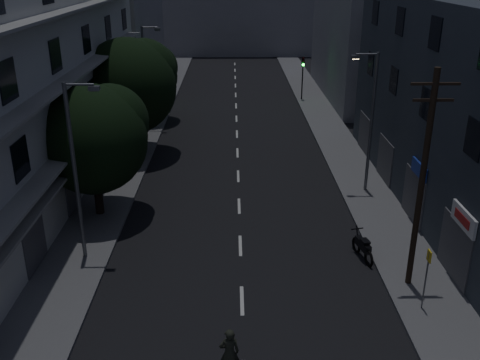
{
  "coord_description": "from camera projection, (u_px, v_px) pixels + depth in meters",
  "views": [
    {
      "loc": [
        -0.34,
        -11.56,
        12.62
      ],
      "look_at": [
        0.0,
        12.0,
        3.0
      ],
      "focal_mm": 40.0,
      "sensor_mm": 36.0,
      "label": 1
    }
  ],
  "objects": [
    {
      "name": "tree_near",
      "position": [
        93.0,
        135.0,
        27.09
      ],
      "size": [
        5.64,
        5.64,
        6.95
      ],
      "color": "black",
      "rests_on": "sidewalk_left"
    },
    {
      "name": "tree_mid",
      "position": [
        129.0,
        83.0,
        35.87
      ],
      "size": [
        6.48,
        6.48,
        7.97
      ],
      "color": "black",
      "rests_on": "sidewalk_left"
    },
    {
      "name": "ground",
      "position": [
        237.0,
        151.0,
        38.62
      ],
      "size": [
        160.0,
        160.0,
        0.0
      ],
      "primitive_type": "plane",
      "color": "black",
      "rests_on": "ground"
    },
    {
      "name": "building_far_end",
      "position": [
        234.0,
        18.0,
        78.39
      ],
      "size": [
        24.0,
        8.0,
        10.0
      ],
      "primitive_type": "cube",
      "color": "slate",
      "rests_on": "ground"
    },
    {
      "name": "building_far_right",
      "position": [
        358.0,
        30.0,
        52.06
      ],
      "size": [
        6.0,
        20.0,
        13.0
      ],
      "primitive_type": "cube",
      "color": "slate",
      "rests_on": "ground"
    },
    {
      "name": "sidewalk_left",
      "position": [
        133.0,
        150.0,
        38.49
      ],
      "size": [
        3.0,
        90.0,
        0.15
      ],
      "primitive_type": "cube",
      "color": "#565659",
      "rests_on": "ground"
    },
    {
      "name": "traffic_signal_far_left",
      "position": [
        166.0,
        69.0,
        51.48
      ],
      "size": [
        0.28,
        0.37,
        4.1
      ],
      "color": "black",
      "rests_on": "sidewalk_left"
    },
    {
      "name": "building_far_left",
      "position": [
        122.0,
        9.0,
        56.73
      ],
      "size": [
        6.0,
        20.0,
        16.0
      ],
      "primitive_type": "cube",
      "color": "slate",
      "rests_on": "ground"
    },
    {
      "name": "street_lamp_right",
      "position": [
        370.0,
        116.0,
        29.98
      ],
      "size": [
        1.51,
        0.25,
        8.0
      ],
      "color": "#57595E",
      "rests_on": "sidewalk_right"
    },
    {
      "name": "bus_stop_sign",
      "position": [
        427.0,
        269.0,
        20.15
      ],
      "size": [
        0.06,
        0.35,
        2.52
      ],
      "color": "#595B60",
      "rests_on": "sidewalk_right"
    },
    {
      "name": "utility_pole",
      "position": [
        422.0,
        178.0,
        20.67
      ],
      "size": [
        1.8,
        0.24,
        9.0
      ],
      "color": "black",
      "rests_on": "sidewalk_right"
    },
    {
      "name": "traffic_signal_far_right",
      "position": [
        303.0,
        69.0,
        51.38
      ],
      "size": [
        0.28,
        0.37,
        4.1
      ],
      "color": "black",
      "rests_on": "sidewalk_right"
    },
    {
      "name": "building_left",
      "position": [
        21.0,
        73.0,
        29.34
      ],
      "size": [
        7.0,
        36.0,
        14.0
      ],
      "color": "#B5B5B0",
      "rests_on": "ground"
    },
    {
      "name": "street_lamp_left_far",
      "position": [
        146.0,
        73.0,
        41.83
      ],
      "size": [
        1.51,
        0.25,
        8.0
      ],
      "color": "#57585E",
      "rests_on": "sidewalk_left"
    },
    {
      "name": "motorcycle",
      "position": [
        363.0,
        248.0,
        24.39
      ],
      "size": [
        0.73,
        2.07,
        1.34
      ],
      "rotation": [
        0.0,
        0.0,
        0.22
      ],
      "color": "black",
      "rests_on": "ground"
    },
    {
      "name": "street_lamp_left_near",
      "position": [
        77.0,
        165.0,
        22.83
      ],
      "size": [
        1.51,
        0.25,
        8.0
      ],
      "color": "#5C5F64",
      "rests_on": "sidewalk_left"
    },
    {
      "name": "tree_far",
      "position": [
        147.0,
        74.0,
        44.18
      ],
      "size": [
        5.09,
        5.09,
        6.29
      ],
      "color": "black",
      "rests_on": "sidewalk_left"
    },
    {
      "name": "lane_markings",
      "position": [
        237.0,
        126.0,
        44.4
      ],
      "size": [
        0.15,
        60.5,
        0.01
      ],
      "color": "beige",
      "rests_on": "ground"
    },
    {
      "name": "sidewalk_right",
      "position": [
        341.0,
        149.0,
        38.69
      ],
      "size": [
        3.0,
        90.0,
        0.15
      ],
      "primitive_type": "cube",
      "color": "#565659",
      "rests_on": "ground"
    }
  ]
}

